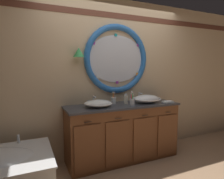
% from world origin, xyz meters
% --- Properties ---
extents(ground_plane, '(14.00, 14.00, 0.00)m').
position_xyz_m(ground_plane, '(0.00, 0.00, 0.00)').
color(ground_plane, tan).
extents(back_wall_assembly, '(6.40, 0.26, 2.60)m').
position_xyz_m(back_wall_assembly, '(0.00, 0.58, 1.34)').
color(back_wall_assembly, '#D6B78E').
rests_on(back_wall_assembly, ground_plane).
extents(vanity_counter, '(1.82, 0.59, 0.90)m').
position_xyz_m(vanity_counter, '(0.02, 0.27, 0.45)').
color(vanity_counter, brown).
rests_on(vanity_counter, ground_plane).
extents(sink_basin_left, '(0.42, 0.42, 0.10)m').
position_xyz_m(sink_basin_left, '(-0.40, 0.25, 0.95)').
color(sink_basin_left, white).
rests_on(sink_basin_left, vanity_counter).
extents(sink_basin_right, '(0.47, 0.47, 0.13)m').
position_xyz_m(sink_basin_right, '(0.45, 0.25, 0.96)').
color(sink_basin_right, white).
rests_on(sink_basin_right, vanity_counter).
extents(faucet_set_left, '(0.21, 0.14, 0.14)m').
position_xyz_m(faucet_set_left, '(-0.40, 0.47, 0.95)').
color(faucet_set_left, silver).
rests_on(faucet_set_left, vanity_counter).
extents(faucet_set_right, '(0.21, 0.12, 0.15)m').
position_xyz_m(faucet_set_right, '(0.45, 0.47, 0.95)').
color(faucet_set_right, silver).
rests_on(faucet_set_right, vanity_counter).
extents(toothbrush_holder_left, '(0.09, 0.09, 0.19)m').
position_xyz_m(toothbrush_holder_left, '(-0.08, 0.40, 0.95)').
color(toothbrush_holder_left, white).
rests_on(toothbrush_holder_left, vanity_counter).
extents(toothbrush_holder_right, '(0.08, 0.08, 0.22)m').
position_xyz_m(toothbrush_holder_right, '(0.11, 0.13, 0.96)').
color(toothbrush_holder_right, silver).
rests_on(toothbrush_holder_right, vanity_counter).
extents(soap_dispenser, '(0.07, 0.07, 0.17)m').
position_xyz_m(soap_dispenser, '(0.10, 0.31, 0.97)').
color(soap_dispenser, '#EFE5C6').
rests_on(soap_dispenser, vanity_counter).
extents(folded_hand_towel, '(0.17, 0.11, 0.03)m').
position_xyz_m(folded_hand_towel, '(0.78, 0.10, 0.91)').
color(folded_hand_towel, white).
rests_on(folded_hand_towel, vanity_counter).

